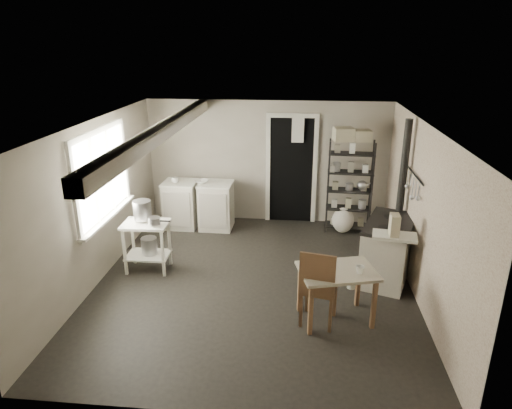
# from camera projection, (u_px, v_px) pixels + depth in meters

# --- Properties ---
(floor) EXTENTS (5.00, 5.00, 0.00)m
(floor) POSITION_uv_depth(u_px,v_px,m) (254.00, 282.00, 6.63)
(floor) COLOR black
(floor) RESTS_ON ground
(ceiling) EXTENTS (5.00, 5.00, 0.00)m
(ceiling) POSITION_uv_depth(u_px,v_px,m) (254.00, 125.00, 5.85)
(ceiling) COLOR beige
(ceiling) RESTS_ON wall_back
(wall_back) EXTENTS (4.50, 0.02, 2.30)m
(wall_back) POSITION_uv_depth(u_px,v_px,m) (268.00, 162.00, 8.58)
(wall_back) COLOR #ACA493
(wall_back) RESTS_ON ground
(wall_front) EXTENTS (4.50, 0.02, 2.30)m
(wall_front) POSITION_uv_depth(u_px,v_px,m) (224.00, 310.00, 3.90)
(wall_front) COLOR #ACA493
(wall_front) RESTS_ON ground
(wall_left) EXTENTS (0.02, 5.00, 2.30)m
(wall_left) POSITION_uv_depth(u_px,v_px,m) (96.00, 203.00, 6.45)
(wall_left) COLOR #ACA493
(wall_left) RESTS_ON ground
(wall_right) EXTENTS (0.02, 5.00, 2.30)m
(wall_right) POSITION_uv_depth(u_px,v_px,m) (423.00, 214.00, 6.03)
(wall_right) COLOR #ACA493
(wall_right) RESTS_ON ground
(window) EXTENTS (0.12, 1.76, 1.28)m
(window) POSITION_uv_depth(u_px,v_px,m) (101.00, 175.00, 6.51)
(window) COLOR white
(window) RESTS_ON wall_left
(doorway) EXTENTS (0.96, 0.10, 2.08)m
(doorway) POSITION_uv_depth(u_px,v_px,m) (291.00, 171.00, 8.56)
(doorway) COLOR white
(doorway) RESTS_ON ground
(ceiling_beam) EXTENTS (0.18, 5.00, 0.18)m
(ceiling_beam) POSITION_uv_depth(u_px,v_px,m) (163.00, 131.00, 5.99)
(ceiling_beam) COLOR white
(ceiling_beam) RESTS_ON ceiling
(wallpaper_panel) EXTENTS (0.01, 5.00, 2.30)m
(wallpaper_panel) POSITION_uv_depth(u_px,v_px,m) (422.00, 214.00, 6.03)
(wallpaper_panel) COLOR beige
(wallpaper_panel) RESTS_ON wall_right
(utensil_rail) EXTENTS (0.06, 1.20, 0.44)m
(utensil_rail) POSITION_uv_depth(u_px,v_px,m) (412.00, 173.00, 6.46)
(utensil_rail) COLOR #B5B5B8
(utensil_rail) RESTS_ON wall_right
(prep_table) EXTENTS (0.68, 0.49, 0.77)m
(prep_table) POSITION_uv_depth(u_px,v_px,m) (147.00, 245.00, 6.88)
(prep_table) COLOR white
(prep_table) RESTS_ON ground
(stockpot) EXTENTS (0.32, 0.32, 0.29)m
(stockpot) POSITION_uv_depth(u_px,v_px,m) (142.00, 210.00, 6.78)
(stockpot) COLOR #B5B5B8
(stockpot) RESTS_ON prep_table
(saucepan) EXTENTS (0.19, 0.19, 0.10)m
(saucepan) POSITION_uv_depth(u_px,v_px,m) (154.00, 221.00, 6.62)
(saucepan) COLOR #B5B5B8
(saucepan) RESTS_ON prep_table
(bucket) EXTENTS (0.28, 0.28, 0.26)m
(bucket) POSITION_uv_depth(u_px,v_px,m) (149.00, 246.00, 6.91)
(bucket) COLOR #B5B5B8
(bucket) RESTS_ON prep_table
(base_cabinets) EXTENTS (1.34, 0.59, 0.87)m
(base_cabinets) POSITION_uv_depth(u_px,v_px,m) (199.00, 204.00, 8.45)
(base_cabinets) COLOR beige
(base_cabinets) RESTS_ON ground
(mixing_bowl) EXTENTS (0.39, 0.39, 0.07)m
(mixing_bowl) POSITION_uv_depth(u_px,v_px,m) (202.00, 179.00, 8.23)
(mixing_bowl) COLOR white
(mixing_bowl) RESTS_ON base_cabinets
(counter_cup) EXTENTS (0.14, 0.14, 0.10)m
(counter_cup) POSITION_uv_depth(u_px,v_px,m) (175.00, 178.00, 8.25)
(counter_cup) COLOR white
(counter_cup) RESTS_ON base_cabinets
(shelf_rack) EXTENTS (0.81, 0.35, 1.69)m
(shelf_rack) POSITION_uv_depth(u_px,v_px,m) (350.00, 181.00, 8.11)
(shelf_rack) COLOR black
(shelf_rack) RESTS_ON ground
(shelf_jar) EXTENTS (0.09, 0.09, 0.19)m
(shelf_jar) POSITION_uv_depth(u_px,v_px,m) (333.00, 159.00, 7.95)
(shelf_jar) COLOR white
(shelf_jar) RESTS_ON shelf_rack
(storage_box_a) EXTENTS (0.37, 0.34, 0.23)m
(storage_box_a) POSITION_uv_depth(u_px,v_px,m) (344.00, 122.00, 7.74)
(storage_box_a) COLOR beige
(storage_box_a) RESTS_ON shelf_rack
(storage_box_b) EXTENTS (0.32, 0.30, 0.19)m
(storage_box_b) POSITION_uv_depth(u_px,v_px,m) (363.00, 123.00, 7.73)
(storage_box_b) COLOR beige
(storage_box_b) RESTS_ON shelf_rack
(stove) EXTENTS (0.96, 1.26, 0.88)m
(stove) POSITION_uv_depth(u_px,v_px,m) (387.00, 250.00, 6.64)
(stove) COLOR beige
(stove) RESTS_ON ground
(stovepipe) EXTENTS (0.16, 0.16, 1.54)m
(stovepipe) POSITION_uv_depth(u_px,v_px,m) (404.00, 166.00, 6.66)
(stovepipe) COLOR black
(stovepipe) RESTS_ON stove
(side_ledge) EXTENTS (0.63, 0.41, 0.90)m
(side_ledge) POSITION_uv_depth(u_px,v_px,m) (391.00, 266.00, 6.19)
(side_ledge) COLOR white
(side_ledge) RESTS_ON ground
(oats_box) EXTENTS (0.12, 0.19, 0.29)m
(oats_box) POSITION_uv_depth(u_px,v_px,m) (394.00, 227.00, 5.98)
(oats_box) COLOR beige
(oats_box) RESTS_ON side_ledge
(work_table) EXTENTS (1.05, 0.85, 0.69)m
(work_table) POSITION_uv_depth(u_px,v_px,m) (336.00, 293.00, 5.64)
(work_table) COLOR beige
(work_table) RESTS_ON ground
(table_cup) EXTENTS (0.12, 0.12, 0.10)m
(table_cup) POSITION_uv_depth(u_px,v_px,m) (360.00, 265.00, 5.41)
(table_cup) COLOR white
(table_cup) RESTS_ON work_table
(chair) EXTENTS (0.51, 0.52, 1.02)m
(chair) POSITION_uv_depth(u_px,v_px,m) (319.00, 287.00, 5.56)
(chair) COLOR brown
(chair) RESTS_ON ground
(flour_sack) EXTENTS (0.41, 0.35, 0.47)m
(flour_sack) POSITION_uv_depth(u_px,v_px,m) (343.00, 220.00, 8.28)
(flour_sack) COLOR white
(flour_sack) RESTS_ON ground
(floor_crock) EXTENTS (0.16, 0.16, 0.15)m
(floor_crock) POSITION_uv_depth(u_px,v_px,m) (351.00, 283.00, 6.47)
(floor_crock) COLOR white
(floor_crock) RESTS_ON ground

